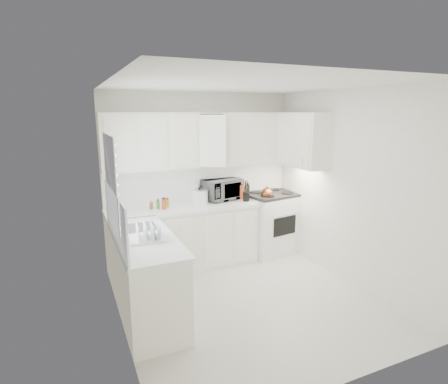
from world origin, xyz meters
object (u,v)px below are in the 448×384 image
microwave (222,187)px  dish_rack (148,231)px  utensil_crock (246,191)px  tea_kettle (267,193)px  rice_cooker (199,195)px  stove (271,214)px

microwave → dish_rack: (-1.48, -1.39, -0.09)m
utensil_crock → tea_kettle: bearing=-7.8°
tea_kettle → dish_rack: 2.39m
tea_kettle → dish_rack: size_ratio=0.66×
rice_cooker → stove: bearing=17.0°
microwave → dish_rack: microwave is taller
microwave → rice_cooker: size_ratio=2.34×
tea_kettle → microwave: bearing=136.3°
rice_cooker → dish_rack: rice_cooker is taller
rice_cooker → utensil_crock: (0.71, -0.16, 0.04)m
rice_cooker → utensil_crock: 0.73m
rice_cooker → dish_rack: (-1.07, -1.29, -0.02)m
utensil_crock → dish_rack: utensil_crock is taller
stove → rice_cooker: 1.31m
microwave → stove: bearing=-25.6°
utensil_crock → dish_rack: 2.11m
tea_kettle → microwave: 0.72m
dish_rack → tea_kettle: bearing=32.3°
stove → utensil_crock: stove is taller
stove → tea_kettle: bearing=-147.0°
stove → microwave: microwave is taller
stove → utensil_crock: 0.71m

